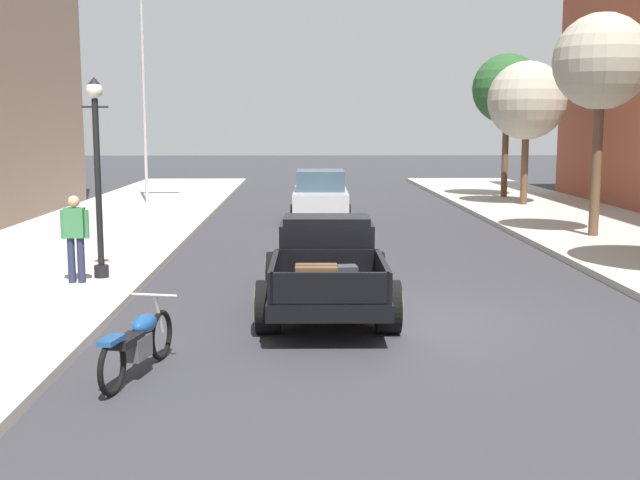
# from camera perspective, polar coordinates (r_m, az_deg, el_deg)

# --- Properties ---
(ground_plane) EXTENTS (140.00, 140.00, 0.00)m
(ground_plane) POSITION_cam_1_polar(r_m,az_deg,el_deg) (12.87, 5.32, -5.73)
(ground_plane) COLOR #333338
(hotrod_truck_black) EXTENTS (2.25, 4.97, 1.58)m
(hotrod_truck_black) POSITION_cam_1_polar(r_m,az_deg,el_deg) (13.44, 0.46, -1.80)
(hotrod_truck_black) COLOR black
(hotrod_truck_black) RESTS_ON ground
(motorcycle_parked) EXTENTS (0.72, 2.08, 0.93)m
(motorcycle_parked) POSITION_cam_1_polar(r_m,az_deg,el_deg) (10.17, -12.91, -7.11)
(motorcycle_parked) COLOR black
(motorcycle_parked) RESTS_ON ground
(car_background_silver) EXTENTS (1.94, 4.34, 1.65)m
(car_background_silver) POSITION_cam_1_polar(r_m,az_deg,el_deg) (26.01, 0.03, 3.09)
(car_background_silver) COLOR #B7B7BC
(car_background_silver) RESTS_ON ground
(pedestrian_sidewalk_left) EXTENTS (0.53, 0.22, 1.65)m
(pedestrian_sidewalk_left) POSITION_cam_1_polar(r_m,az_deg,el_deg) (15.58, -17.14, 0.45)
(pedestrian_sidewalk_left) COLOR #232847
(pedestrian_sidewalk_left) RESTS_ON sidewalk_left
(street_lamp_near) EXTENTS (0.50, 0.32, 3.85)m
(street_lamp_near) POSITION_cam_1_polar(r_m,az_deg,el_deg) (15.88, -15.67, 5.36)
(street_lamp_near) COLOR black
(street_lamp_near) RESTS_ON sidewalk_left
(flagpole) EXTENTS (1.74, 0.16, 9.16)m
(flagpole) POSITION_cam_1_polar(r_m,az_deg,el_deg) (31.20, -12.18, 12.97)
(flagpole) COLOR #B2B2B7
(flagpole) RESTS_ON sidewalk_left
(street_tree_second) EXTENTS (2.51, 2.51, 5.86)m
(street_tree_second) POSITION_cam_1_polar(r_m,az_deg,el_deg) (22.52, 19.51, 11.88)
(street_tree_second) COLOR brown
(street_tree_second) RESTS_ON sidewalk_right
(street_tree_third) EXTENTS (2.89, 2.89, 5.29)m
(street_tree_third) POSITION_cam_1_polar(r_m,az_deg,el_deg) (30.73, 14.61, 9.62)
(street_tree_third) COLOR brown
(street_tree_third) RESTS_ON sidewalk_right
(street_tree_farthest) EXTENTS (2.83, 2.83, 5.83)m
(street_tree_farthest) POSITION_cam_1_polar(r_m,az_deg,el_deg) (33.85, 13.26, 10.47)
(street_tree_farthest) COLOR brown
(street_tree_farthest) RESTS_ON sidewalk_right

